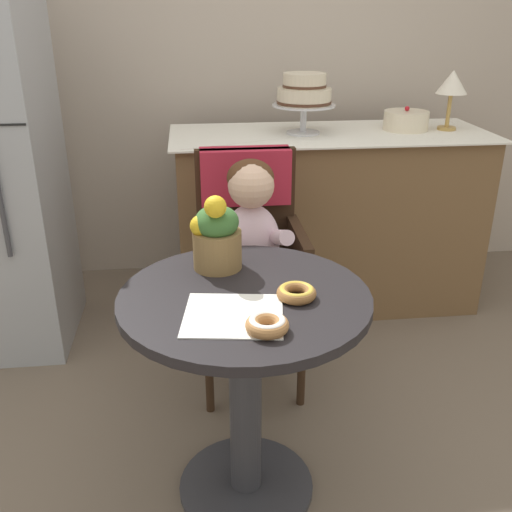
# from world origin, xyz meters

# --- Properties ---
(ground_plane) EXTENTS (8.00, 8.00, 0.00)m
(ground_plane) POSITION_xyz_m (0.00, 0.00, 0.00)
(ground_plane) COLOR #6B5B4C
(back_wall) EXTENTS (4.80, 0.10, 2.70)m
(back_wall) POSITION_xyz_m (0.00, 1.85, 1.35)
(back_wall) COLOR #B2A393
(back_wall) RESTS_ON ground
(cafe_table) EXTENTS (0.72, 0.72, 0.72)m
(cafe_table) POSITION_xyz_m (0.00, 0.00, 0.51)
(cafe_table) COLOR black
(cafe_table) RESTS_ON ground
(wicker_chair) EXTENTS (0.42, 0.45, 0.95)m
(wicker_chair) POSITION_xyz_m (0.08, 0.69, 0.64)
(wicker_chair) COLOR #332114
(wicker_chair) RESTS_ON ground
(seated_child) EXTENTS (0.27, 0.32, 0.73)m
(seated_child) POSITION_xyz_m (0.08, 0.53, 0.68)
(seated_child) COLOR silver
(seated_child) RESTS_ON ground
(paper_napkin) EXTENTS (0.29, 0.27, 0.00)m
(paper_napkin) POSITION_xyz_m (-0.04, -0.12, 0.72)
(paper_napkin) COLOR white
(paper_napkin) RESTS_ON cafe_table
(donut_front) EXTENTS (0.11, 0.11, 0.03)m
(donut_front) POSITION_xyz_m (0.14, -0.04, 0.74)
(donut_front) COLOR #936033
(donut_front) RESTS_ON cafe_table
(donut_mid) EXTENTS (0.11, 0.11, 0.04)m
(donut_mid) POSITION_xyz_m (0.04, -0.21, 0.74)
(donut_mid) COLOR #AD7542
(donut_mid) RESTS_ON cafe_table
(flower_vase) EXTENTS (0.16, 0.16, 0.25)m
(flower_vase) POSITION_xyz_m (-0.07, 0.19, 0.83)
(flower_vase) COLOR brown
(flower_vase) RESTS_ON cafe_table
(display_counter) EXTENTS (1.56, 0.62, 0.90)m
(display_counter) POSITION_xyz_m (0.55, 1.30, 0.45)
(display_counter) COLOR brown
(display_counter) RESTS_ON ground
(tiered_cake_stand) EXTENTS (0.30, 0.30, 0.28)m
(tiered_cake_stand) POSITION_xyz_m (0.41, 1.30, 1.09)
(tiered_cake_stand) COLOR silver
(tiered_cake_stand) RESTS_ON display_counter
(round_layer_cake) EXTENTS (0.22, 0.22, 0.12)m
(round_layer_cake) POSITION_xyz_m (0.93, 1.33, 0.95)
(round_layer_cake) COLOR beige
(round_layer_cake) RESTS_ON display_counter
(table_lamp) EXTENTS (0.15, 0.15, 0.28)m
(table_lamp) POSITION_xyz_m (1.14, 1.31, 1.12)
(table_lamp) COLOR #B28C47
(table_lamp) RESTS_ON display_counter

